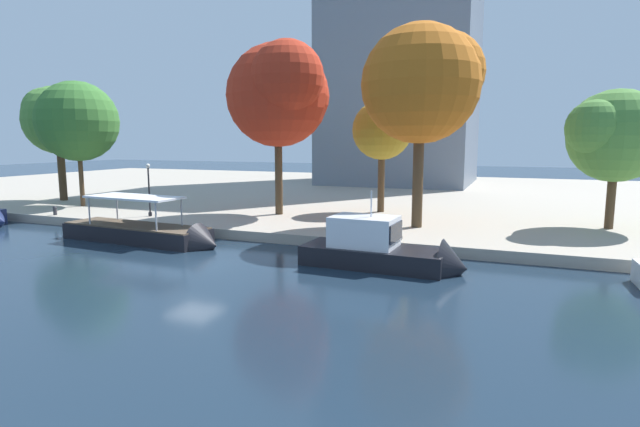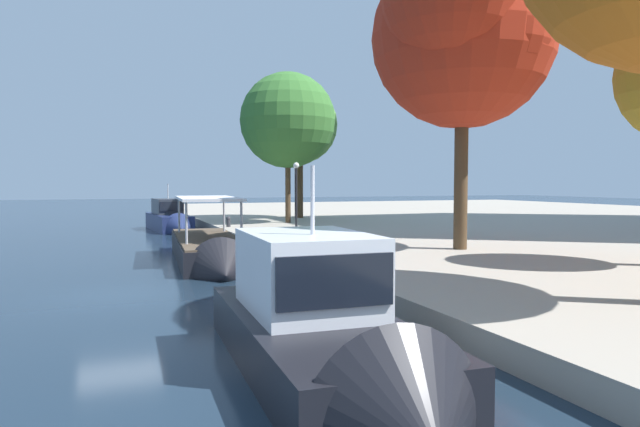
% 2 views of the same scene
% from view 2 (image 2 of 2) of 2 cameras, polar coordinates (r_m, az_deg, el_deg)
% --- Properties ---
extents(ground_plane, '(220.00, 220.00, 0.00)m').
position_cam_2_polar(ground_plane, '(18.82, -19.59, -7.82)').
color(ground_plane, '#192838').
extents(motor_yacht_0, '(8.26, 2.85, 4.10)m').
position_cam_2_polar(motor_yacht_0, '(42.71, -14.85, -0.81)').
color(motor_yacht_0, navy).
rests_on(motor_yacht_0, ground_plane).
extents(tour_boat_1, '(11.51, 3.48, 3.85)m').
position_cam_2_polar(tour_boat_1, '(25.36, -11.03, -4.03)').
color(tour_boat_1, black).
rests_on(tour_boat_1, ground_plane).
extents(motor_yacht_2, '(8.32, 3.11, 4.85)m').
position_cam_2_polar(motor_yacht_2, '(10.41, 0.64, -12.48)').
color(motor_yacht_2, black).
rests_on(motor_yacht_2, ground_plane).
extents(mooring_bollard_0, '(0.30, 0.30, 0.69)m').
position_cam_2_polar(mooring_bollard_0, '(37.23, -9.21, -0.77)').
color(mooring_bollard_0, '#2D2D33').
rests_on(mooring_bollard_0, dock_promenade).
extents(lamp_post, '(0.32, 0.32, 3.97)m').
position_cam_2_polar(lamp_post, '(30.78, -2.41, 1.73)').
color(lamp_post, black).
rests_on(lamp_post, dock_promenade).
extents(tree_0, '(6.79, 6.79, 10.69)m').
position_cam_2_polar(tree_0, '(40.84, -3.23, 9.58)').
color(tree_0, '#4C3823').
rests_on(tree_0, dock_promenade).
extents(tree_1, '(8.13, 8.28, 12.92)m').
position_cam_2_polar(tree_1, '(25.26, 14.36, 17.59)').
color(tree_1, '#4C3823').
rests_on(tree_1, dock_promenade).
extents(tree_2, '(6.34, 6.34, 10.74)m').
position_cam_2_polar(tree_2, '(46.71, -2.30, 9.09)').
color(tree_2, '#4C3823').
rests_on(tree_2, dock_promenade).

